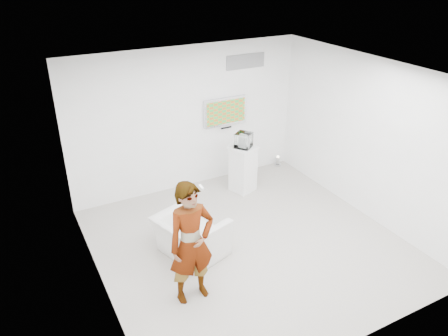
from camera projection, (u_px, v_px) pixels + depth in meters
The scene contains 10 objects.
room at pixel (251, 167), 6.98m from camera, with size 5.01×5.01×3.00m.
tv at pixel (225, 111), 9.26m from camera, with size 1.00×0.08×0.60m, color silver.
logo_decal at pixel (246, 61), 9.05m from camera, with size 0.90×0.02×0.30m, color gray.
person at pixel (191, 243), 6.08m from camera, with size 0.69×0.45×1.88m, color silver.
armchair at pixel (191, 236), 7.25m from camera, with size 1.07×0.94×0.70m, color silver.
pedestal at pixel (243, 169), 9.17m from camera, with size 0.48×0.48×1.00m, color white.
floor_uplight at pixel (278, 161), 10.39m from camera, with size 0.16×0.16×0.25m, color silver.
vitrine at pixel (244, 140), 8.88m from camera, with size 0.31×0.31×0.31m, color white.
console at pixel (244, 142), 8.89m from camera, with size 0.05×0.17×0.23m, color white.
wii_remote at pixel (201, 187), 5.98m from camera, with size 0.03×0.12×0.03m, color white.
Camera 1 is at (-3.32, -5.33, 4.58)m, focal length 35.00 mm.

